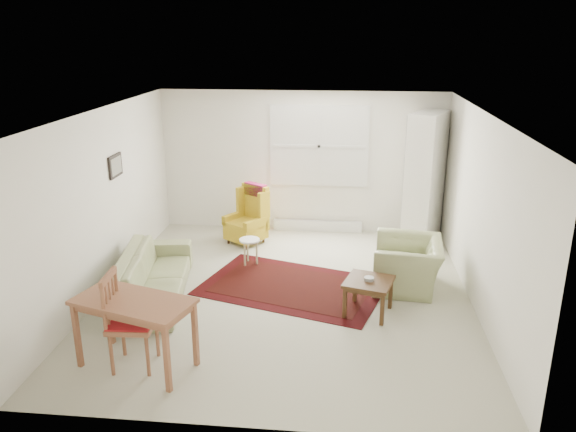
# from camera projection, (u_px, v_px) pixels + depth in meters

# --- Properties ---
(room) EXTENTS (5.04, 5.54, 2.51)m
(room) POSITION_uv_depth(u_px,v_px,m) (289.00, 204.00, 7.55)
(room) COLOR #B9B69E
(room) RESTS_ON ground
(rug) EXTENTS (2.85, 2.27, 0.02)m
(rug) POSITION_uv_depth(u_px,v_px,m) (292.00, 286.00, 7.98)
(rug) COLOR black
(rug) RESTS_ON ground
(sofa) EXTENTS (1.14, 2.21, 0.85)m
(sofa) POSITION_uv_depth(u_px,v_px,m) (153.00, 267.00, 7.60)
(sofa) COLOR #909865
(sofa) RESTS_ON ground
(armchair) EXTENTS (1.02, 1.14, 0.82)m
(armchair) POSITION_uv_depth(u_px,v_px,m) (408.00, 260.00, 7.88)
(armchair) COLOR #909865
(armchair) RESTS_ON ground
(wingback_chair) EXTENTS (0.82, 0.83, 1.00)m
(wingback_chair) POSITION_uv_depth(u_px,v_px,m) (245.00, 215.00, 9.49)
(wingback_chair) COLOR gold
(wingback_chair) RESTS_ON ground
(coffee_table) EXTENTS (0.71, 0.71, 0.47)m
(coffee_table) POSITION_uv_depth(u_px,v_px,m) (368.00, 297.00, 7.18)
(coffee_table) COLOR #422814
(coffee_table) RESTS_ON ground
(stool) EXTENTS (0.34, 0.34, 0.42)m
(stool) POSITION_uv_depth(u_px,v_px,m) (250.00, 252.00, 8.70)
(stool) COLOR white
(stool) RESTS_ON ground
(cabinet) EXTENTS (0.79, 1.00, 2.23)m
(cabinet) POSITION_uv_depth(u_px,v_px,m) (425.00, 179.00, 9.38)
(cabinet) COLOR white
(cabinet) RESTS_ON ground
(desk) EXTENTS (1.38, 0.97, 0.79)m
(desk) POSITION_uv_depth(u_px,v_px,m) (136.00, 333.00, 5.99)
(desk) COLOR #92593A
(desk) RESTS_ON ground
(desk_chair) EXTENTS (0.50, 0.50, 1.08)m
(desk_chair) POSITION_uv_depth(u_px,v_px,m) (133.00, 321.00, 5.95)
(desk_chair) COLOR #92593A
(desk_chair) RESTS_ON ground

